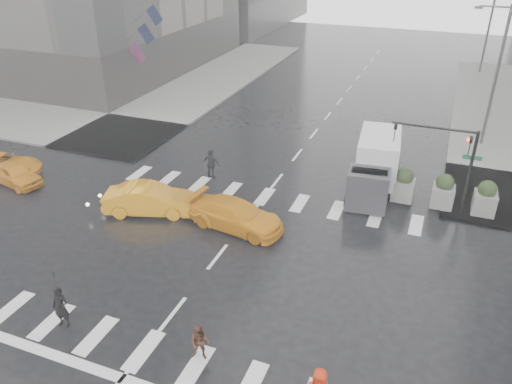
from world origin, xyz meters
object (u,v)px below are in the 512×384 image
at_px(taxi_front, 14,174).
at_px(taxi_mid, 150,200).
at_px(pedestrian_brown, 200,342).
at_px(box_truck, 375,165).
at_px(traffic_signal_pole, 451,153).

bearing_deg(taxi_front, taxi_mid, -78.01).
bearing_deg(pedestrian_brown, box_truck, 63.97).
height_order(taxi_front, box_truck, box_truck).
distance_m(taxi_mid, box_truck, 12.14).
relative_size(pedestrian_brown, taxi_mid, 0.31).
bearing_deg(taxi_front, pedestrian_brown, -104.45).
bearing_deg(pedestrian_brown, taxi_mid, 118.24).
relative_size(taxi_front, box_truck, 0.65).
distance_m(traffic_signal_pole, box_truck, 4.07).
bearing_deg(taxi_mid, pedestrian_brown, -157.11).
bearing_deg(box_truck, taxi_front, -166.89).
bearing_deg(traffic_signal_pole, box_truck, 167.59).
bearing_deg(traffic_signal_pole, pedestrian_brown, -117.33).
bearing_deg(taxi_front, traffic_signal_pole, -63.91).
height_order(traffic_signal_pole, box_truck, traffic_signal_pole).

